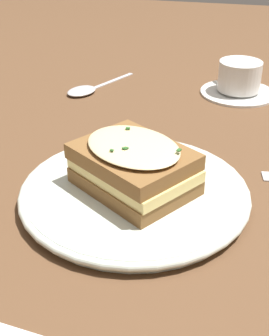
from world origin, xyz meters
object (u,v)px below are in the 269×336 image
sandwich (134,166)px  spoon (85,90)px  teacup_with_saucer (239,80)px  dinner_plate (134,192)px

sandwich → spoon: sandwich is taller
teacup_with_saucer → spoon: (-0.06, 0.27, -0.02)m
sandwich → teacup_with_saucer: sandwich is taller
dinner_plate → sandwich: (0.00, 0.00, 0.04)m
sandwich → teacup_with_saucer: 0.39m
teacup_with_saucer → spoon: size_ratio=0.83×
dinner_plate → spoon: size_ratio=1.67×
sandwich → spoon: 0.36m
spoon → sandwich: bearing=144.5°
sandwich → spoon: bearing=28.1°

